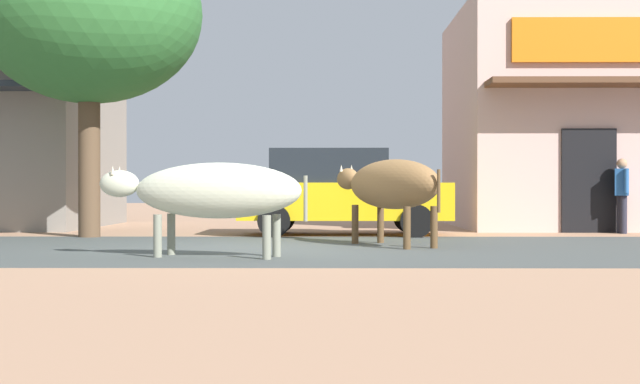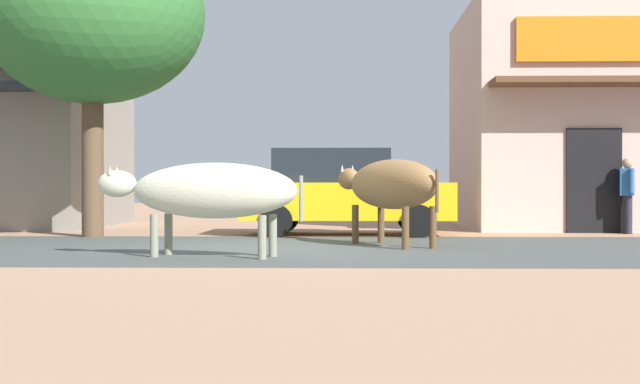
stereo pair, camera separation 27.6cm
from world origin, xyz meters
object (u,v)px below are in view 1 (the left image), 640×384
Objects in this scene: parked_hatchback_car at (340,191)px; cow_near_brown at (212,191)px; pedestrian_by_shop at (622,190)px; cow_far_dark at (391,185)px; roadside_tree at (89,14)px.

cow_near_brown is (-1.75, -5.52, 0.02)m from parked_hatchback_car.
cow_near_brown is at bearing -140.45° from pedestrian_by_shop.
cow_far_dark is at bearing 42.32° from cow_near_brown.
cow_far_dark is (2.49, 2.27, 0.09)m from cow_near_brown.
roadside_tree reaches higher than cow_far_dark.
cow_near_brown is 9.53m from pedestrian_by_shop.
parked_hatchback_car reaches higher than pedestrian_by_shop.
cow_near_brown is at bearing -58.54° from roadside_tree.
roadside_tree is at bearing -172.34° from pedestrian_by_shop.
cow_far_dark is at bearing -24.32° from roadside_tree.
roadside_tree is 6.67m from cow_far_dark.
pedestrian_by_shop is at bearing 7.66° from roadside_tree.
roadside_tree is at bearing 155.68° from cow_far_dark.
roadside_tree is at bearing 121.46° from cow_near_brown.
parked_hatchback_car is 1.42× the size of cow_near_brown.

